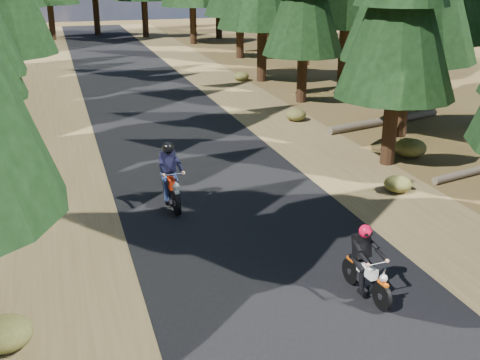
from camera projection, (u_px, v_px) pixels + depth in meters
name	position (u px, v px, depth m)	size (l,w,h in m)	color
ground	(259.00, 244.00, 14.35)	(120.00, 120.00, 0.00)	#49351A
road	(207.00, 176.00, 18.83)	(6.00, 100.00, 0.01)	black
shoulder_l	(54.00, 192.00, 17.55)	(3.20, 100.00, 0.01)	brown
shoulder_r	(340.00, 163.00, 20.11)	(3.20, 100.00, 0.01)	brown
log_near	(385.00, 121.00, 24.80)	(0.32, 0.32, 5.88)	#4C4233
understory_shrubs	(202.00, 147.00, 20.85)	(16.07, 29.10, 0.66)	#474C1E
rider_lead	(367.00, 274.00, 11.93)	(0.66, 1.71, 1.49)	silver
rider_follow	(171.00, 186.00, 16.35)	(0.64, 2.00, 1.78)	#A3210A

